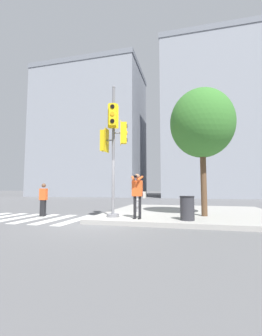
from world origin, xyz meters
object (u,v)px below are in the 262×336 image
(person_photographer, at_px, (138,192))
(pedestrian_distant, at_px, (43,199))
(traffic_signal_pole, at_px, (113,137))
(fire_hydrant, at_px, (138,205))
(street_tree, at_px, (202,124))
(trash_bin, at_px, (187,208))

(person_photographer, bearing_deg, pedestrian_distant, 169.67)
(traffic_signal_pole, height_order, fire_hydrant, traffic_signal_pole)
(person_photographer, xyz_separation_m, street_tree, (2.57, 1.49, 2.96))
(traffic_signal_pole, bearing_deg, street_tree, 17.73)
(trash_bin, bearing_deg, traffic_signal_pole, 174.52)
(person_photographer, xyz_separation_m, pedestrian_distant, (-4.84, 0.88, -0.38))
(pedestrian_distant, bearing_deg, person_photographer, -10.33)
(traffic_signal_pole, xyz_separation_m, street_tree, (3.69, 1.18, 0.65))
(traffic_signal_pole, xyz_separation_m, fire_hydrant, (0.64, 1.93, -3.02))
(traffic_signal_pole, xyz_separation_m, person_photographer, (1.12, -0.31, -2.31))
(street_tree, bearing_deg, traffic_signal_pole, -162.27)
(street_tree, bearing_deg, fire_hydrant, 166.08)
(trash_bin, bearing_deg, person_photographer, -179.36)
(trash_bin, bearing_deg, street_tree, 64.39)
(street_tree, relative_size, trash_bin, 6.25)
(street_tree, height_order, fire_hydrant, street_tree)
(traffic_signal_pole, relative_size, trash_bin, 6.31)
(person_photographer, bearing_deg, fire_hydrant, 101.99)
(traffic_signal_pole, distance_m, person_photographer, 2.58)
(pedestrian_distant, height_order, trash_bin, pedestrian_distant)
(fire_hydrant, bearing_deg, trash_bin, -43.43)
(traffic_signal_pole, xyz_separation_m, trash_bin, (2.98, -0.29, -2.90))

